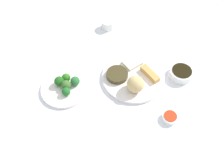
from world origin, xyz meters
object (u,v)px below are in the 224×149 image
Objects in this scene: broccoli_plate at (65,88)px; sauce_ramekin_sweet_and_sour at (170,117)px; soy_sauce_bowl at (181,73)px; teacup at (108,25)px; main_plate at (133,77)px.

sauce_ramekin_sweet_and_sour is at bearing -48.77° from broccoli_plate.
teacup reaches higher than soy_sauce_bowl.
soy_sauce_bowl is (0.20, -0.10, 0.01)m from main_plate.
main_plate is 2.64× the size of soy_sauce_bowl.
broccoli_plate is at bearing 131.23° from sauce_ramekin_sweet_and_sour.
sauce_ramekin_sweet_and_sour is at bearing -87.38° from main_plate.
soy_sauce_bowl reaches higher than sauce_ramekin_sweet_and_sour.
broccoli_plate is at bearing 160.94° from main_plate.
sauce_ramekin_sweet_and_sour is (0.30, -0.35, 0.00)m from broccoli_plate.
main_plate is at bearing 92.62° from sauce_ramekin_sweet_and_sour.
sauce_ramekin_sweet_and_sour is 0.61m from teacup.
main_plate is 1.36× the size of broccoli_plate.
soy_sauce_bowl is 1.58× the size of teacup.
main_plate is 0.22m from soy_sauce_bowl.
main_plate is at bearing -19.06° from broccoli_plate.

